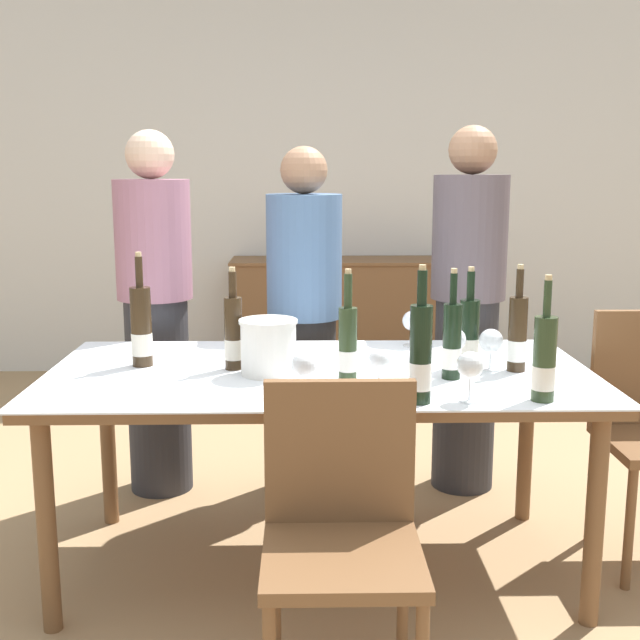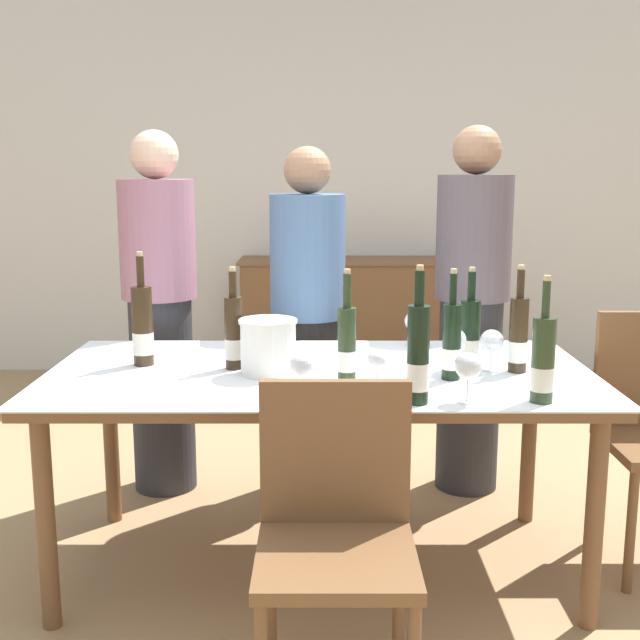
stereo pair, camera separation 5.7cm
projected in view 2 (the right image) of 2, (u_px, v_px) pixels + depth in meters
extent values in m
plane|color=#A37F56|center=(320.00, 566.00, 2.97)|extent=(12.00, 12.00, 0.00)
cube|color=silver|center=(320.00, 176.00, 5.66)|extent=(8.00, 0.10, 2.80)
cube|color=brown|center=(354.00, 321.00, 5.56)|extent=(1.53, 0.44, 0.82)
cube|color=brown|center=(354.00, 261.00, 5.48)|extent=(1.57, 0.46, 0.02)
cylinder|color=brown|center=(46.00, 523.00, 2.51)|extent=(0.06, 0.06, 0.71)
cylinder|color=brown|center=(594.00, 523.00, 2.51)|extent=(0.06, 0.06, 0.71)
cylinder|color=brown|center=(111.00, 439.00, 3.29)|extent=(0.06, 0.06, 0.71)
cylinder|color=brown|center=(529.00, 439.00, 3.29)|extent=(0.06, 0.06, 0.71)
cube|color=brown|center=(320.00, 377.00, 2.83)|extent=(1.88, 0.96, 0.04)
cube|color=white|center=(320.00, 371.00, 2.83)|extent=(1.91, 0.99, 0.01)
cylinder|color=white|center=(268.00, 347.00, 2.76)|extent=(0.19, 0.19, 0.19)
cylinder|color=white|center=(268.00, 321.00, 2.74)|extent=(0.20, 0.20, 0.01)
cylinder|color=#28381E|center=(543.00, 360.00, 2.42)|extent=(0.07, 0.07, 0.26)
cylinder|color=silver|center=(542.00, 379.00, 2.43)|extent=(0.07, 0.07, 0.07)
cylinder|color=#28381E|center=(546.00, 299.00, 2.38)|extent=(0.02, 0.02, 0.11)
cylinder|color=tan|center=(547.00, 278.00, 2.37)|extent=(0.02, 0.02, 0.02)
cylinder|color=black|center=(452.00, 342.00, 2.68)|extent=(0.06, 0.06, 0.26)
cylinder|color=white|center=(451.00, 358.00, 2.69)|extent=(0.06, 0.06, 0.07)
cylinder|color=black|center=(453.00, 289.00, 2.65)|extent=(0.02, 0.02, 0.10)
cylinder|color=tan|center=(454.00, 271.00, 2.64)|extent=(0.02, 0.02, 0.02)
cylinder|color=black|center=(470.00, 334.00, 2.86)|extent=(0.07, 0.07, 0.24)
cylinder|color=silver|center=(470.00, 348.00, 2.87)|extent=(0.07, 0.07, 0.07)
cylinder|color=black|center=(472.00, 286.00, 2.82)|extent=(0.03, 0.03, 0.10)
cylinder|color=tan|center=(472.00, 269.00, 2.81)|extent=(0.02, 0.02, 0.02)
cylinder|color=#332314|center=(143.00, 326.00, 2.88)|extent=(0.07, 0.07, 0.29)
cylinder|color=silver|center=(143.00, 343.00, 2.89)|extent=(0.08, 0.08, 0.08)
cylinder|color=#332314|center=(140.00, 272.00, 2.84)|extent=(0.03, 0.03, 0.11)
cylinder|color=tan|center=(140.00, 254.00, 2.83)|extent=(0.02, 0.02, 0.02)
cylinder|color=#332314|center=(234.00, 333.00, 2.83)|extent=(0.06, 0.06, 0.26)
cylinder|color=silver|center=(234.00, 349.00, 2.84)|extent=(0.06, 0.06, 0.07)
cylinder|color=#332314|center=(233.00, 284.00, 2.79)|extent=(0.03, 0.03, 0.09)
cylinder|color=tan|center=(232.00, 269.00, 2.78)|extent=(0.02, 0.02, 0.02)
cylinder|color=black|center=(418.00, 355.00, 2.40)|extent=(0.07, 0.07, 0.30)
cylinder|color=white|center=(418.00, 376.00, 2.41)|extent=(0.07, 0.07, 0.08)
cylinder|color=black|center=(420.00, 288.00, 2.36)|extent=(0.03, 0.03, 0.11)
cylinder|color=tan|center=(420.00, 268.00, 2.35)|extent=(0.02, 0.02, 0.02)
cylinder|color=#332314|center=(518.00, 335.00, 2.78)|extent=(0.06, 0.06, 0.26)
cylinder|color=white|center=(518.00, 351.00, 2.79)|extent=(0.07, 0.07, 0.07)
cylinder|color=#332314|center=(521.00, 284.00, 2.75)|extent=(0.03, 0.03, 0.10)
cylinder|color=tan|center=(522.00, 267.00, 2.74)|extent=(0.02, 0.02, 0.02)
cylinder|color=#28381E|center=(347.00, 345.00, 2.66)|extent=(0.06, 0.06, 0.25)
cylinder|color=white|center=(347.00, 361.00, 2.67)|extent=(0.06, 0.06, 0.07)
cylinder|color=#28381E|center=(347.00, 291.00, 2.63)|extent=(0.03, 0.03, 0.11)
cylinder|color=tan|center=(347.00, 271.00, 2.62)|extent=(0.02, 0.02, 0.02)
cylinder|color=white|center=(467.00, 402.00, 2.43)|extent=(0.06, 0.06, 0.00)
cylinder|color=white|center=(467.00, 388.00, 2.43)|extent=(0.01, 0.01, 0.08)
sphere|color=white|center=(468.00, 366.00, 2.41)|extent=(0.08, 0.08, 0.08)
cylinder|color=white|center=(491.00, 370.00, 2.82)|extent=(0.07, 0.07, 0.00)
cylinder|color=white|center=(491.00, 360.00, 2.81)|extent=(0.01, 0.01, 0.07)
sphere|color=white|center=(492.00, 342.00, 2.80)|extent=(0.09, 0.09, 0.09)
cylinder|color=white|center=(414.00, 346.00, 3.20)|extent=(0.07, 0.07, 0.00)
cylinder|color=white|center=(414.00, 337.00, 3.19)|extent=(0.01, 0.01, 0.07)
sphere|color=white|center=(415.00, 321.00, 3.18)|extent=(0.08, 0.08, 0.08)
cylinder|color=white|center=(302.00, 397.00, 2.49)|extent=(0.07, 0.07, 0.00)
cylinder|color=white|center=(302.00, 385.00, 2.48)|extent=(0.01, 0.01, 0.07)
sphere|color=white|center=(302.00, 365.00, 2.47)|extent=(0.08, 0.08, 0.08)
cylinder|color=white|center=(454.00, 372.00, 2.79)|extent=(0.07, 0.07, 0.00)
cylinder|color=white|center=(454.00, 360.00, 2.78)|extent=(0.01, 0.01, 0.08)
sphere|color=white|center=(455.00, 340.00, 2.77)|extent=(0.08, 0.08, 0.08)
cylinder|color=white|center=(377.00, 390.00, 2.56)|extent=(0.07, 0.07, 0.00)
cylinder|color=white|center=(377.00, 378.00, 2.55)|extent=(0.01, 0.01, 0.07)
sphere|color=white|center=(377.00, 360.00, 2.54)|extent=(0.07, 0.07, 0.07)
cylinder|color=brown|center=(271.00, 602.00, 2.32)|extent=(0.03, 0.03, 0.43)
cylinder|color=brown|center=(399.00, 602.00, 2.31)|extent=(0.03, 0.03, 0.43)
cube|color=brown|center=(336.00, 558.00, 2.09)|extent=(0.42, 0.42, 0.04)
cube|color=brown|center=(335.00, 451.00, 2.24)|extent=(0.42, 0.04, 0.41)
cylinder|color=brown|center=(631.00, 532.00, 2.74)|extent=(0.03, 0.03, 0.45)
cylinder|color=brown|center=(594.00, 489.00, 3.11)|extent=(0.03, 0.03, 0.45)
cylinder|color=#2D2D33|center=(163.00, 394.00, 3.63)|extent=(0.28, 0.28, 0.88)
cylinder|color=#9E667A|center=(157.00, 239.00, 3.50)|extent=(0.33, 0.33, 0.52)
sphere|color=beige|center=(154.00, 154.00, 3.44)|extent=(0.21, 0.21, 0.21)
cylinder|color=#262628|center=(308.00, 404.00, 3.62)|extent=(0.28, 0.28, 0.80)
cylinder|color=#4C6B93|center=(308.00, 256.00, 3.50)|extent=(0.33, 0.33, 0.54)
sphere|color=#A37556|center=(307.00, 170.00, 3.43)|extent=(0.20, 0.20, 0.20)
cylinder|color=#2D2D33|center=(468.00, 394.00, 3.64)|extent=(0.28, 0.28, 0.88)
cylinder|color=#594C51|center=(474.00, 238.00, 3.51)|extent=(0.33, 0.33, 0.54)
sphere|color=#A37556|center=(477.00, 150.00, 3.44)|extent=(0.21, 0.21, 0.21)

